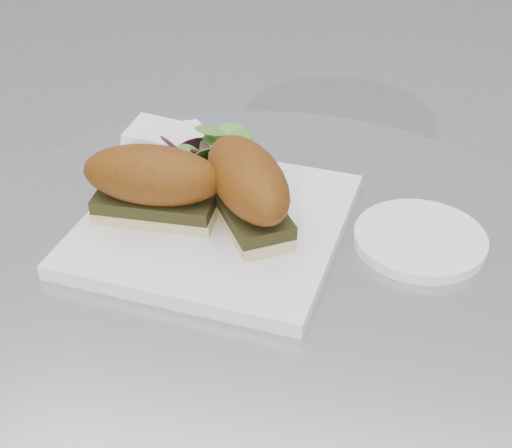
{
  "coord_description": "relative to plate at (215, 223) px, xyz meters",
  "views": [
    {
      "loc": [
        0.1,
        -0.53,
        1.16
      ],
      "look_at": [
        -0.01,
        0.03,
        0.77
      ],
      "focal_mm": 50.0,
      "sensor_mm": 36.0,
      "label": 1
    }
  ],
  "objects": [
    {
      "name": "salad",
      "position": [
        -0.02,
        0.08,
        0.03
      ],
      "size": [
        0.11,
        0.11,
        0.05
      ],
      "primitive_type": null,
      "color": "#52892C",
      "rests_on": "plate"
    },
    {
      "name": "sandwich_right",
      "position": [
        0.04,
        0.0,
        0.05
      ],
      "size": [
        0.14,
        0.16,
        0.08
      ],
      "rotation": [
        0.0,
        0.0,
        -1.02
      ],
      "color": "#CFB981",
      "rests_on": "plate"
    },
    {
      "name": "napkin",
      "position": [
        -0.08,
        0.14,
        0.0
      ],
      "size": [
        0.14,
        0.14,
        0.02
      ],
      "primitive_type": null,
      "rotation": [
        0.0,
        0.0,
        -0.28
      ],
      "color": "white",
      "rests_on": "table"
    },
    {
      "name": "plate",
      "position": [
        0.0,
        0.0,
        0.0
      ],
      "size": [
        0.29,
        0.29,
        0.02
      ],
      "primitive_type": "cube",
      "rotation": [
        0.0,
        0.0,
        -0.13
      ],
      "color": "white",
      "rests_on": "table"
    },
    {
      "name": "sandwich_left",
      "position": [
        -0.06,
        -0.01,
        0.05
      ],
      "size": [
        0.14,
        0.06,
        0.08
      ],
      "rotation": [
        0.0,
        0.0,
        -0.0
      ],
      "color": "#CFB981",
      "rests_on": "plate"
    },
    {
      "name": "table",
      "position": [
        0.06,
        -0.06,
        -0.25
      ],
      "size": [
        0.7,
        0.7,
        0.73
      ],
      "color": "#ACAEB4",
      "rests_on": "ground"
    },
    {
      "name": "saucer",
      "position": [
        0.21,
        0.02,
        -0.0
      ],
      "size": [
        0.13,
        0.13,
        0.01
      ],
      "primitive_type": "cylinder",
      "color": "white",
      "rests_on": "table"
    }
  ]
}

